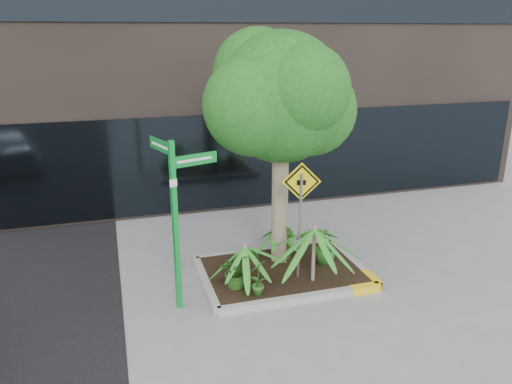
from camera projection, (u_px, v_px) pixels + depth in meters
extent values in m
plane|color=gray|center=(278.00, 284.00, 9.92)|extent=(80.00, 80.00, 0.00)
cube|color=#9E9E99|center=(266.00, 251.00, 11.23)|extent=(3.20, 0.15, 0.15)
cube|color=#9E9E99|center=(302.00, 299.00, 9.22)|extent=(3.20, 0.15, 0.15)
cube|color=#9E9E99|center=(206.00, 283.00, 9.79)|extent=(0.15, 2.20, 0.15)
cube|color=#9E9E99|center=(353.00, 263.00, 10.66)|extent=(0.15, 2.20, 0.15)
cube|color=yellow|center=(365.00, 289.00, 9.58)|extent=(0.60, 0.17, 0.15)
cube|color=black|center=(282.00, 271.00, 10.21)|extent=(3.05, 2.05, 0.06)
cylinder|color=tan|center=(280.00, 196.00, 10.20)|extent=(0.34, 0.34, 3.16)
cylinder|color=tan|center=(286.00, 140.00, 9.87)|extent=(0.60, 0.17, 1.02)
sphere|color=#1F5217|center=(281.00, 97.00, 9.58)|extent=(2.53, 2.53, 2.53)
sphere|color=#1F5217|center=(310.00, 110.00, 10.17)|extent=(1.89, 1.89, 1.89)
sphere|color=#1F5217|center=(253.00, 106.00, 9.25)|extent=(1.89, 1.89, 1.89)
sphere|color=#1F5217|center=(304.00, 90.00, 9.00)|extent=(1.68, 1.68, 1.68)
sphere|color=#1F5217|center=(258.00, 73.00, 9.85)|extent=(1.79, 1.79, 1.79)
cylinder|color=tan|center=(314.00, 253.00, 9.58)|extent=(0.07, 0.07, 1.15)
cylinder|color=tan|center=(245.00, 264.00, 9.44)|extent=(0.07, 0.07, 0.86)
cylinder|color=tan|center=(277.00, 241.00, 10.74)|extent=(0.07, 0.07, 0.67)
imported|color=#275618|center=(235.00, 270.00, 9.41)|extent=(0.87, 0.87, 0.68)
imported|color=#286B20|center=(326.00, 245.00, 10.38)|extent=(0.54, 0.54, 0.78)
imported|color=#2B621E|center=(258.00, 277.00, 9.10)|extent=(0.54, 0.54, 0.73)
imported|color=#2E641D|center=(286.00, 241.00, 10.57)|extent=(0.53, 0.53, 0.80)
cube|color=#0D9230|center=(175.00, 228.00, 8.62)|extent=(0.11, 0.11, 3.09)
cube|color=#0D9230|center=(194.00, 160.00, 8.49)|extent=(0.83, 0.29, 0.20)
cube|color=#0D9230|center=(161.00, 146.00, 8.53)|extent=(0.29, 0.83, 0.20)
cube|color=white|center=(195.00, 160.00, 8.48)|extent=(0.63, 0.21, 0.04)
cube|color=white|center=(160.00, 146.00, 8.52)|extent=(0.21, 0.63, 0.04)
cube|color=white|center=(173.00, 183.00, 8.32)|extent=(0.13, 0.05, 0.13)
cylinder|color=slate|center=(300.00, 228.00, 9.46)|extent=(0.11, 0.24, 2.18)
cube|color=yellow|center=(301.00, 182.00, 9.16)|extent=(0.71, 0.19, 0.73)
cube|color=black|center=(302.00, 182.00, 9.14)|extent=(0.63, 0.16, 0.65)
cube|color=yellow|center=(302.00, 182.00, 9.14)|extent=(0.54, 0.13, 0.55)
cube|color=black|center=(301.00, 183.00, 9.14)|extent=(0.17, 0.04, 0.10)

